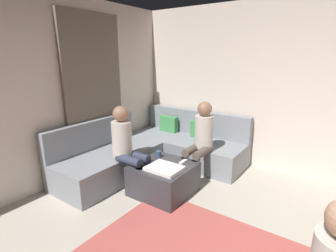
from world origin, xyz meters
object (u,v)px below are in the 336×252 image
Objects in this scene: ottoman at (164,179)px; person_on_couch_back at (201,138)px; sectional_couch at (155,151)px; game_remote at (183,162)px; coffee_mug at (159,154)px; person_on_couch_side at (127,145)px.

ottoman is 0.63× the size of person_on_couch_back.
sectional_couch is 2.12× the size of person_on_couch_back.
ottoman is 0.36m from game_remote.
ottoman is at bearing -129.29° from game_remote.
person_on_couch_back is (0.19, 0.69, 0.45)m from ottoman.
coffee_mug is (0.43, -0.46, 0.19)m from sectional_couch.
sectional_couch is 26.84× the size of coffee_mug.
sectional_couch is at bearing 153.18° from game_remote.
coffee_mug is at bearing -174.29° from game_remote.
person_on_couch_back is at bearing 3.74° from sectional_couch.
person_on_couch_back is 1.11m from person_on_couch_side.
person_on_couch_side reaches higher than sectional_couch.
person_on_couch_side reaches higher than game_remote.
sectional_couch is 2.12× the size of person_on_couch_side.
game_remote is 0.53m from person_on_couch_back.
game_remote is 0.12× the size of person_on_couch_side.
ottoman is 0.38m from coffee_mug.
person_on_couch_back and person_on_couch_side have the same top height.
person_on_couch_back is 1.00× the size of person_on_couch_side.
person_on_couch_back is at bearing 51.21° from coffee_mug.
person_on_couch_side is at bearing -79.71° from sectional_couch.
person_on_couch_side is (-0.50, -0.17, 0.45)m from ottoman.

